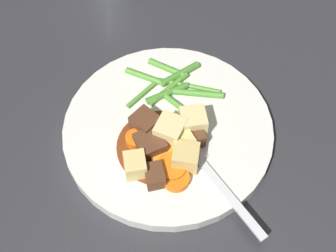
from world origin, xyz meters
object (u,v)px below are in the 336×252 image
object	(u,v)px
carrot_slice_0	(166,157)
meat_chunk_3	(195,138)
dinner_plate	(168,130)
meat_chunk_2	(145,124)
potato_chunk_3	(170,131)
potato_chunk_1	(193,122)
meat_chunk_1	(156,133)
carrot_slice_2	(136,140)
potato_chunk_2	(186,157)
carrot_slice_1	(171,168)
carrot_slice_3	(176,179)
potato_chunk_4	(135,165)
fork	(211,174)
meat_chunk_0	(155,176)
meat_chunk_4	(150,145)
potato_chunk_0	(184,144)

from	to	relation	value
carrot_slice_0	meat_chunk_3	size ratio (longest dim) A/B	1.65
dinner_plate	meat_chunk_2	bearing A→B (deg)	-60.37
potato_chunk_3	meat_chunk_3	distance (m)	0.03
potato_chunk_1	meat_chunk_1	distance (m)	0.05
carrot_slice_2	potato_chunk_2	bearing A→B (deg)	83.51
meat_chunk_2	potato_chunk_2	bearing A→B (deg)	64.45
dinner_plate	potato_chunk_1	bearing A→B (deg)	99.87
carrot_slice_1	carrot_slice_3	xyz separation A→B (m)	(0.01, 0.01, -0.00)
carrot_slice_1	carrot_slice_2	distance (m)	0.06
potato_chunk_4	fork	world-z (taller)	potato_chunk_4
meat_chunk_1	meat_chunk_0	bearing A→B (deg)	18.11
meat_chunk_4	meat_chunk_3	bearing A→B (deg)	119.85
meat_chunk_1	potato_chunk_1	bearing A→B (deg)	124.62
potato_chunk_0	potato_chunk_4	distance (m)	0.06
potato_chunk_1	meat_chunk_1	bearing A→B (deg)	-55.38
carrot_slice_0	carrot_slice_2	xyz separation A→B (m)	(-0.01, -0.04, 0.00)
potato_chunk_4	meat_chunk_2	distance (m)	0.06
potato_chunk_0	meat_chunk_3	size ratio (longest dim) A/B	1.35
carrot_slice_0	potato_chunk_1	world-z (taller)	potato_chunk_1
carrot_slice_3	meat_chunk_2	world-z (taller)	meat_chunk_2
meat_chunk_1	carrot_slice_2	bearing A→B (deg)	-55.82
carrot_slice_1	potato_chunk_3	distance (m)	0.04
meat_chunk_0	meat_chunk_2	bearing A→B (deg)	-150.95
carrot_slice_3	meat_chunk_2	bearing A→B (deg)	-133.42
carrot_slice_3	potato_chunk_3	bearing A→B (deg)	-154.57
meat_chunk_0	dinner_plate	bearing A→B (deg)	-172.72
carrot_slice_1	meat_chunk_1	size ratio (longest dim) A/B	1.31
potato_chunk_0	meat_chunk_1	world-z (taller)	potato_chunk_0
dinner_plate	carrot_slice_2	distance (m)	0.05
potato_chunk_1	meat_chunk_0	world-z (taller)	potato_chunk_1
meat_chunk_0	meat_chunk_3	distance (m)	0.07
potato_chunk_0	potato_chunk_3	distance (m)	0.02
carrot_slice_0	meat_chunk_0	size ratio (longest dim) A/B	1.26
potato_chunk_3	meat_chunk_2	bearing A→B (deg)	-94.71
carrot_slice_0	potato_chunk_1	bearing A→B (deg)	160.60
potato_chunk_2	potato_chunk_3	world-z (taller)	potato_chunk_3
carrot_slice_0	meat_chunk_4	distance (m)	0.02
potato_chunk_4	fork	bearing A→B (deg)	105.22
carrot_slice_2	fork	world-z (taller)	carrot_slice_2
carrot_slice_3	meat_chunk_0	bearing A→B (deg)	-73.93
meat_chunk_1	fork	distance (m)	0.08
potato_chunk_2	fork	bearing A→B (deg)	80.83
meat_chunk_2	meat_chunk_0	bearing A→B (deg)	29.05
dinner_plate	potato_chunk_2	xyz separation A→B (m)	(0.04, 0.04, 0.02)
carrot_slice_0	potato_chunk_2	size ratio (longest dim) A/B	1.17
fork	meat_chunk_4	bearing A→B (deg)	-96.83
dinner_plate	meat_chunk_3	xyz separation A→B (m)	(0.01, 0.04, 0.02)
carrot_slice_1	potato_chunk_4	bearing A→B (deg)	-70.38
carrot_slice_1	meat_chunk_2	world-z (taller)	meat_chunk_2
carrot_slice_3	meat_chunk_1	size ratio (longest dim) A/B	1.18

